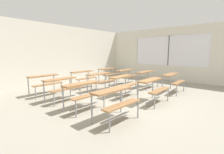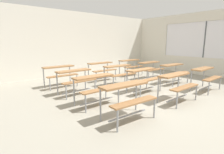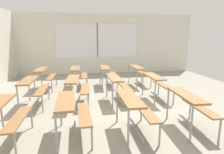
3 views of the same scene
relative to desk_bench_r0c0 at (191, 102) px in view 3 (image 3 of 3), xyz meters
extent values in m
cube|color=gray|center=(1.39, 0.84, -0.59)|extent=(10.00, 9.00, 0.05)
cube|color=silver|center=(6.39, 0.84, -0.14)|extent=(0.12, 9.00, 0.85)
cube|color=silver|center=(6.39, 0.84, 2.21)|extent=(0.12, 9.00, 0.45)
cube|color=silver|center=(6.39, 4.39, 1.14)|extent=(0.12, 1.90, 1.70)
cube|color=silver|center=(6.39, -2.21, 1.14)|extent=(0.12, 2.90, 1.70)
cube|color=white|center=(6.39, 1.34, 1.14)|extent=(0.02, 4.20, 1.70)
cube|color=#4C5156|center=(6.39, 1.34, 1.14)|extent=(0.06, 0.05, 1.70)
cube|color=olive|center=(0.00, 0.11, 0.16)|extent=(1.11, 0.36, 0.04)
cube|color=olive|center=(-0.01, -0.21, -0.12)|extent=(1.11, 0.26, 0.03)
cylinder|color=gray|center=(-0.49, 0.27, -0.20)|extent=(0.04, 0.04, 0.72)
cylinder|color=gray|center=(0.51, 0.23, -0.20)|extent=(0.04, 0.04, 0.72)
cylinder|color=gray|center=(-0.51, -0.28, -0.34)|extent=(0.04, 0.04, 0.44)
cylinder|color=gray|center=(0.49, -0.32, -0.34)|extent=(0.04, 0.04, 0.44)
cube|color=gray|center=(0.00, -0.03, -0.46)|extent=(1.00, 0.07, 0.03)
cube|color=olive|center=(1.83, 0.08, 0.16)|extent=(1.10, 0.34, 0.04)
cube|color=olive|center=(1.83, -0.24, -0.12)|extent=(1.10, 0.24, 0.03)
cylinder|color=gray|center=(1.32, 0.21, -0.20)|extent=(0.04, 0.04, 0.72)
cylinder|color=gray|center=(2.32, 0.22, -0.20)|extent=(0.04, 0.04, 0.72)
cylinder|color=gray|center=(1.33, -0.34, -0.34)|extent=(0.04, 0.04, 0.44)
cylinder|color=gray|center=(2.33, -0.33, -0.34)|extent=(0.04, 0.04, 0.44)
cube|color=gray|center=(1.83, -0.06, -0.46)|extent=(1.00, 0.05, 0.03)
cube|color=olive|center=(3.56, 0.08, 0.16)|extent=(1.11, 0.37, 0.04)
cube|color=olive|center=(3.58, -0.24, -0.12)|extent=(1.11, 0.27, 0.03)
cylinder|color=gray|center=(3.06, 0.20, -0.20)|extent=(0.04, 0.04, 0.72)
cylinder|color=gray|center=(4.06, 0.24, -0.20)|extent=(0.04, 0.04, 0.72)
cylinder|color=gray|center=(3.08, -0.35, -0.34)|extent=(0.04, 0.04, 0.44)
cylinder|color=gray|center=(4.08, -0.31, -0.34)|extent=(0.04, 0.04, 0.44)
cube|color=gray|center=(3.57, -0.06, -0.46)|extent=(1.00, 0.08, 0.03)
cube|color=olive|center=(0.00, 1.26, 0.16)|extent=(1.10, 0.33, 0.04)
cube|color=olive|center=(0.00, 0.94, -0.12)|extent=(1.10, 0.23, 0.03)
cylinder|color=gray|center=(-0.50, 1.39, -0.20)|extent=(0.04, 0.04, 0.72)
cylinder|color=gray|center=(0.50, 1.40, -0.20)|extent=(0.04, 0.04, 0.72)
cylinder|color=gray|center=(-0.50, 0.84, -0.34)|extent=(0.04, 0.04, 0.44)
cylinder|color=gray|center=(0.50, 0.85, -0.34)|extent=(0.04, 0.04, 0.44)
cube|color=gray|center=(0.00, 1.12, -0.46)|extent=(1.00, 0.04, 0.03)
cube|color=olive|center=(1.81, 1.24, 0.16)|extent=(1.11, 0.35, 0.04)
cube|color=olive|center=(1.81, 0.92, -0.12)|extent=(1.11, 0.25, 0.03)
cylinder|color=gray|center=(1.30, 1.37, -0.20)|extent=(0.04, 0.04, 0.72)
cylinder|color=gray|center=(2.30, 1.39, -0.20)|extent=(0.04, 0.04, 0.72)
cylinder|color=gray|center=(1.32, 0.82, -0.34)|extent=(0.04, 0.04, 0.44)
cylinder|color=gray|center=(2.32, 0.84, -0.34)|extent=(0.04, 0.04, 0.44)
cube|color=gray|center=(1.81, 1.10, -0.46)|extent=(1.00, 0.06, 0.03)
cube|color=olive|center=(3.64, 1.29, 0.16)|extent=(1.11, 0.35, 0.04)
cube|color=olive|center=(3.64, 0.97, -0.12)|extent=(1.11, 0.25, 0.03)
cylinder|color=gray|center=(3.15, 1.44, -0.20)|extent=(0.04, 0.04, 0.72)
cylinder|color=gray|center=(4.15, 1.42, -0.20)|extent=(0.04, 0.04, 0.72)
cylinder|color=gray|center=(3.13, 0.89, -0.34)|extent=(0.04, 0.04, 0.44)
cylinder|color=gray|center=(4.13, 0.87, -0.34)|extent=(0.04, 0.04, 0.44)
cube|color=gray|center=(3.64, 1.15, -0.46)|extent=(1.00, 0.06, 0.03)
cube|color=olive|center=(0.03, 2.42, 0.16)|extent=(1.11, 0.37, 0.04)
cube|color=olive|center=(0.05, 2.10, -0.12)|extent=(1.11, 0.27, 0.03)
cylinder|color=gray|center=(-0.47, 2.54, -0.20)|extent=(0.04, 0.04, 0.72)
cylinder|color=gray|center=(0.53, 2.58, -0.20)|extent=(0.04, 0.04, 0.72)
cylinder|color=gray|center=(-0.45, 1.99, -0.34)|extent=(0.04, 0.04, 0.44)
cylinder|color=gray|center=(0.55, 2.04, -0.34)|extent=(0.04, 0.04, 0.44)
cube|color=gray|center=(0.04, 2.28, -0.46)|extent=(1.00, 0.08, 0.03)
cube|color=olive|center=(1.79, 2.39, 0.16)|extent=(1.11, 0.37, 0.04)
cube|color=olive|center=(1.78, 2.07, -0.12)|extent=(1.11, 0.27, 0.03)
cylinder|color=gray|center=(1.30, 2.55, -0.20)|extent=(0.04, 0.04, 0.72)
cylinder|color=gray|center=(2.30, 2.51, -0.20)|extent=(0.04, 0.04, 0.72)
cylinder|color=gray|center=(1.27, 2.00, -0.34)|extent=(0.04, 0.04, 0.44)
cylinder|color=gray|center=(2.27, 1.96, -0.34)|extent=(0.04, 0.04, 0.44)
cube|color=gray|center=(1.78, 2.25, -0.46)|extent=(1.00, 0.07, 0.03)
cube|color=olive|center=(3.61, 2.39, 0.16)|extent=(1.10, 0.32, 0.04)
cube|color=olive|center=(3.61, 2.07, -0.12)|extent=(1.10, 0.22, 0.03)
cylinder|color=gray|center=(3.11, 2.53, -0.20)|extent=(0.04, 0.04, 0.72)
cylinder|color=gray|center=(4.11, 2.53, -0.20)|extent=(0.04, 0.04, 0.72)
cylinder|color=gray|center=(3.11, 1.98, -0.34)|extent=(0.04, 0.04, 0.44)
cylinder|color=gray|center=(4.11, 1.98, -0.34)|extent=(0.04, 0.04, 0.44)
cube|color=gray|center=(3.61, 2.25, -0.46)|extent=(1.00, 0.03, 0.03)
cube|color=olive|center=(0.02, 3.25, -0.12)|extent=(1.10, 0.24, 0.03)
cylinder|color=gray|center=(0.51, 3.72, -0.20)|extent=(0.04, 0.04, 0.72)
cylinder|color=gray|center=(-0.48, 3.15, -0.34)|extent=(0.04, 0.04, 0.44)
cylinder|color=gray|center=(0.52, 3.17, -0.34)|extent=(0.04, 0.04, 0.44)
cube|color=gray|center=(0.02, 3.43, -0.46)|extent=(1.00, 0.05, 0.03)
cube|color=olive|center=(1.82, 3.54, 0.16)|extent=(1.10, 0.34, 0.04)
cube|color=olive|center=(1.83, 3.22, -0.12)|extent=(1.10, 0.24, 0.03)
cylinder|color=gray|center=(1.32, 3.67, -0.20)|extent=(0.04, 0.04, 0.72)
cylinder|color=gray|center=(2.32, 3.68, -0.20)|extent=(0.04, 0.04, 0.72)
cylinder|color=gray|center=(1.33, 3.12, -0.34)|extent=(0.04, 0.04, 0.44)
cylinder|color=gray|center=(2.33, 3.13, -0.34)|extent=(0.04, 0.04, 0.44)
cube|color=gray|center=(1.83, 3.40, -0.46)|extent=(1.00, 0.05, 0.03)
cube|color=olive|center=(3.57, 3.57, 0.16)|extent=(1.10, 0.33, 0.04)
cube|color=olive|center=(3.56, 3.25, -0.12)|extent=(1.10, 0.23, 0.03)
cylinder|color=gray|center=(3.07, 3.71, -0.20)|extent=(0.04, 0.04, 0.72)
cylinder|color=gray|center=(4.07, 3.71, -0.20)|extent=(0.04, 0.04, 0.72)
cylinder|color=gray|center=(3.06, 3.16, -0.34)|extent=(0.04, 0.04, 0.44)
cylinder|color=gray|center=(4.06, 3.16, -0.34)|extent=(0.04, 0.04, 0.44)
cube|color=gray|center=(3.56, 3.43, -0.46)|extent=(1.00, 0.04, 0.03)
camera|label=1|loc=(-2.71, -2.27, 1.03)|focal=25.35mm
camera|label=2|loc=(-2.41, -2.46, 1.04)|focal=28.00mm
camera|label=3|loc=(-3.19, 2.09, 1.26)|focal=29.57mm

